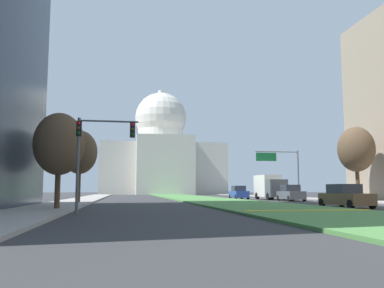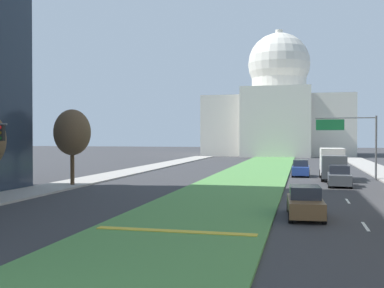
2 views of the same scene
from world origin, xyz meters
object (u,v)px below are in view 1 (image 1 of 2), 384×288
street_tree_left_near (59,144)px  street_tree_left_mid (80,152)px  sedan_midblock (291,193)px  sedan_lead_stopped (345,197)px  traffic_light_near_left (94,144)px  overhead_guide_sign (282,164)px  box_truck_delivery (270,187)px  capitol_building (161,158)px  street_tree_right_mid (356,150)px  sedan_distant (239,193)px

street_tree_left_near → street_tree_left_mid: size_ratio=0.91×
sedan_midblock → street_tree_left_near: bearing=-142.8°
sedan_lead_stopped → traffic_light_near_left: bearing=-164.7°
overhead_guide_sign → box_truck_delivery: bearing=-167.9°
capitol_building → sedan_lead_stopped: capitol_building is taller
street_tree_right_mid → sedan_distant: size_ratio=1.92×
overhead_guide_sign → box_truck_delivery: (-1.93, -0.41, -2.99)m
street_tree_left_mid → box_truck_delivery: size_ratio=1.06×
capitol_building → street_tree_left_near: 89.42m
capitol_building → street_tree_right_mid: 76.93m
sedan_distant → street_tree_left_mid: bearing=-142.5°
sedan_lead_stopped → sedan_midblock: (3.04, 16.79, 0.06)m
sedan_lead_stopped → sedan_midblock: size_ratio=1.06×
sedan_midblock → box_truck_delivery: box_truck_delivery is taller
overhead_guide_sign → sedan_distant: (-5.07, 3.11, -3.82)m
overhead_guide_sign → capitol_building: bearing=99.3°
overhead_guide_sign → street_tree_left_near: bearing=-135.7°
capitol_building → street_tree_left_mid: size_ratio=4.90×
traffic_light_near_left → overhead_guide_sign: overhead_guide_sign is taller
capitol_building → street_tree_left_near: (-14.22, -88.06, -6.20)m
capitol_building → street_tree_left_mid: capitol_building is taller
traffic_light_near_left → street_tree_left_mid: (-2.54, 16.24, 0.95)m
street_tree_left_near → box_truck_delivery: (22.77, 23.71, -2.49)m
street_tree_right_mid → capitol_building: bearing=100.6°
capitol_building → traffic_light_near_left: 93.14m
overhead_guide_sign → street_tree_right_mid: (3.69, -11.51, 0.87)m
capitol_building → street_tree_right_mid: size_ratio=4.18×
sedan_distant → street_tree_left_near: bearing=-125.8°
street_tree_right_mid → overhead_guide_sign: bearing=107.8°
street_tree_left_mid → street_tree_left_near: bearing=-89.8°
box_truck_delivery → sedan_lead_stopped: bearing=-97.0°
street_tree_left_mid → street_tree_right_mid: size_ratio=0.85×
street_tree_right_mid → sedan_midblock: bearing=138.2°
street_tree_right_mid → traffic_light_near_left: bearing=-147.2°
sedan_lead_stopped → box_truck_delivery: bearing=83.0°
street_tree_left_mid → box_truck_delivery: 25.76m
box_truck_delivery → street_tree_left_mid: bearing=-153.1°
sedan_lead_stopped → box_truck_delivery: 23.23m
street_tree_left_near → sedan_lead_stopped: (19.93, 0.67, -3.37)m
street_tree_left_near → capitol_building: bearing=80.8°
sedan_lead_stopped → overhead_guide_sign: bearing=78.5°
street_tree_right_mid → sedan_lead_stopped: 15.38m
street_tree_right_mid → sedan_distant: street_tree_right_mid is taller
sedan_distant → box_truck_delivery: 4.79m
overhead_guide_sign → sedan_midblock: (-1.73, -6.67, -3.81)m
sedan_distant → box_truck_delivery: size_ratio=0.65×
traffic_light_near_left → sedan_midblock: bearing=46.5°
street_tree_left_near → street_tree_right_mid: bearing=23.9°
overhead_guide_sign → box_truck_delivery: size_ratio=1.02×
street_tree_right_mid → street_tree_left_near: bearing=-156.1°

